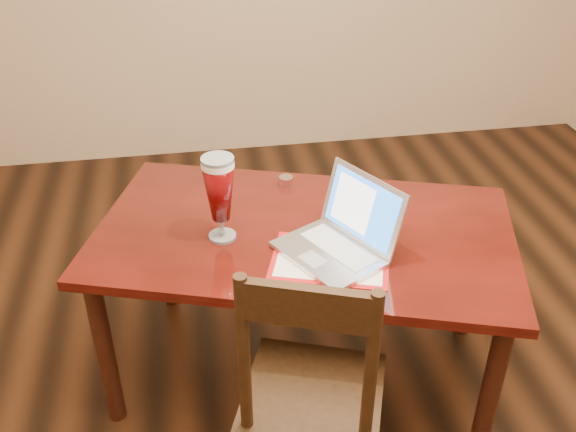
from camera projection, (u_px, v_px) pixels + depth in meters
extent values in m
plane|color=black|center=(382.00, 413.00, 2.59)|extent=(5.00, 5.00, 0.00)
cube|color=#4B0E0A|center=(304.00, 234.00, 2.42)|extent=(1.75, 1.32, 0.04)
cylinder|color=black|center=(105.00, 352.00, 2.40)|extent=(0.07, 0.07, 0.69)
cylinder|color=black|center=(489.00, 396.00, 2.22)|extent=(0.07, 0.07, 0.69)
cylinder|color=black|center=(165.00, 244.00, 3.00)|extent=(0.07, 0.07, 0.69)
cylinder|color=black|center=(471.00, 271.00, 2.82)|extent=(0.07, 0.07, 0.69)
cube|color=#B11010|center=(330.00, 260.00, 2.24)|extent=(0.48, 0.41, 0.00)
cube|color=white|center=(330.00, 259.00, 2.24)|extent=(0.43, 0.36, 0.00)
cube|color=silver|center=(328.00, 254.00, 2.25)|extent=(0.39, 0.44, 0.02)
cube|color=silver|center=(338.00, 247.00, 2.27)|extent=(0.24, 0.31, 0.00)
cube|color=silver|center=(313.00, 259.00, 2.21)|extent=(0.10, 0.11, 0.00)
cube|color=silver|center=(362.00, 208.00, 2.27)|extent=(0.24, 0.35, 0.24)
cube|color=blue|center=(361.00, 208.00, 2.26)|extent=(0.20, 0.30, 0.20)
cube|color=white|center=(353.00, 204.00, 2.29)|extent=(0.13, 0.18, 0.17)
cylinder|color=silver|center=(222.00, 236.00, 2.36)|extent=(0.10, 0.10, 0.01)
cylinder|color=silver|center=(222.00, 226.00, 2.34)|extent=(0.02, 0.02, 0.07)
cylinder|color=white|center=(218.00, 164.00, 2.20)|extent=(0.12, 0.12, 0.02)
cylinder|color=silver|center=(217.00, 159.00, 2.19)|extent=(0.12, 0.12, 0.01)
cylinder|color=silver|center=(286.00, 181.00, 2.68)|extent=(0.06, 0.06, 0.04)
cylinder|color=silver|center=(342.00, 181.00, 2.68)|extent=(0.06, 0.06, 0.04)
cube|color=#311C0D|center=(313.00, 395.00, 2.08)|extent=(0.56, 0.55, 0.04)
cylinder|color=#311C0D|center=(272.00, 398.00, 2.38)|extent=(0.04, 0.04, 0.43)
cylinder|color=#311C0D|center=(368.00, 413.00, 2.32)|extent=(0.04, 0.04, 0.43)
cylinder|color=#311C0D|center=(244.00, 356.00, 1.81)|extent=(0.04, 0.04, 0.57)
cylinder|color=#311C0D|center=(371.00, 374.00, 1.75)|extent=(0.04, 0.04, 0.57)
cube|color=#311C0D|center=(307.00, 306.00, 1.67)|extent=(0.35, 0.16, 0.13)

